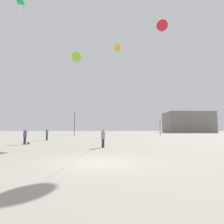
# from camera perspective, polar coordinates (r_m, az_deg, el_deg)

# --- Properties ---
(ground_plane) EXTENTS (300.00, 300.00, 0.00)m
(ground_plane) POSITION_cam_1_polar(r_m,az_deg,el_deg) (8.30, -5.20, -16.81)
(ground_plane) COLOR #9E9689
(person_in_purple) EXTENTS (0.36, 0.36, 1.64)m
(person_in_purple) POSITION_cam_1_polar(r_m,az_deg,el_deg) (19.71, -27.73, -7.22)
(person_in_purple) COLOR #2D2D33
(person_in_purple) RESTS_ON ground_plane
(person_in_green) EXTENTS (0.37, 0.37, 1.69)m
(person_in_green) POSITION_cam_1_polar(r_m,az_deg,el_deg) (25.55, -21.45, -6.99)
(person_in_green) COLOR #2D2D33
(person_in_green) RESTS_ON ground_plane
(person_in_grey) EXTENTS (0.35, 0.35, 1.60)m
(person_in_grey) POSITION_cam_1_polar(r_m,az_deg,el_deg) (14.52, -3.10, -8.67)
(person_in_grey) COLOR #2D2D33
(person_in_grey) RESTS_ON ground_plane
(kite_crimson_diamond) EXTENTS (6.64, 2.58, 11.53)m
(kite_crimson_diamond) POSITION_cam_1_polar(r_m,az_deg,el_deg) (20.11, 16.72, 26.41)
(kite_crimson_diamond) COLOR red
(kite_amber_delta) EXTENTS (1.90, 10.77, 13.29)m
(kite_amber_delta) POSITION_cam_1_polar(r_m,az_deg,el_deg) (27.13, 1.89, 20.95)
(kite_amber_delta) COLOR yellow
(kite_lime_diamond) EXTENTS (5.28, 2.81, 10.53)m
(kite_lime_diamond) POSITION_cam_1_polar(r_m,az_deg,el_deg) (23.87, -12.22, 17.88)
(kite_lime_diamond) COLOR #8CD12D
(kite_emerald_delta) EXTENTS (0.77, 2.80, 13.24)m
(kite_emerald_delta) POSITION_cam_1_polar(r_m,az_deg,el_deg) (21.53, -29.13, 29.04)
(kite_emerald_delta) COLOR green
(building_left_hall) EXTENTS (21.68, 14.13, 9.86)m
(building_left_hall) POSITION_cam_1_polar(r_m,az_deg,el_deg) (88.68, 24.57, -3.25)
(building_left_hall) COLOR gray
(building_left_hall) RESTS_ON ground_plane
(lamppost_east) EXTENTS (0.36, 0.36, 6.16)m
(lamppost_east) POSITION_cam_1_polar(r_m,az_deg,el_deg) (40.47, -12.73, -2.36)
(lamppost_east) COLOR #2D2D30
(lamppost_east) RESTS_ON ground_plane
(lamppost_west) EXTENTS (0.36, 0.36, 4.94)m
(lamppost_west) POSITION_cam_1_polar(r_m,az_deg,el_deg) (48.86, 16.18, -3.67)
(lamppost_west) COLOR #2D2D30
(lamppost_west) RESTS_ON ground_plane
(handbag_beside_flyer) EXTENTS (0.32, 0.33, 0.24)m
(handbag_beside_flyer) POSITION_cam_1_polar(r_m,az_deg,el_deg) (19.67, -26.79, -9.55)
(handbag_beside_flyer) COLOR brown
(handbag_beside_flyer) RESTS_ON ground_plane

